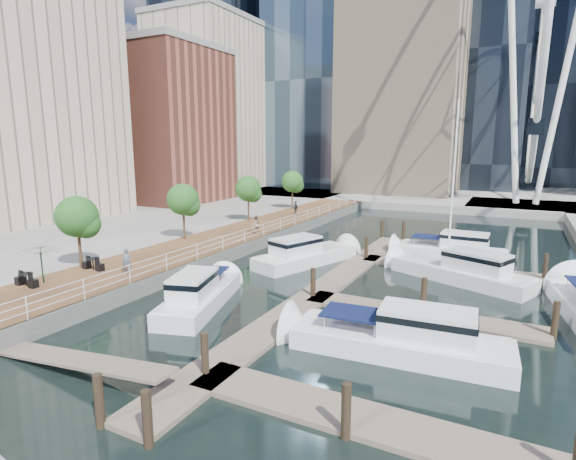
{
  "coord_description": "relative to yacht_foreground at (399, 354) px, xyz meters",
  "views": [
    {
      "loc": [
        13.01,
        -14.58,
        8.74
      ],
      "look_at": [
        -0.72,
        12.1,
        3.0
      ],
      "focal_mm": 28.0,
      "sensor_mm": 36.0,
      "label": 1
    }
  ],
  "objects": [
    {
      "name": "boardwalk",
      "position": [
        -18.09,
        11.71,
        0.5
      ],
      "size": [
        6.0,
        60.0,
        1.0
      ],
      "primitive_type": "cube",
      "color": "brown",
      "rests_on": "ground"
    },
    {
      "name": "railing",
      "position": [
        -15.19,
        11.71,
        1.52
      ],
      "size": [
        0.1,
        60.0,
        1.05
      ],
      "primitive_type": null,
      "color": "white",
      "rests_on": "boardwalk"
    },
    {
      "name": "pedestrian_mid",
      "position": [
        -16.25,
        15.14,
        1.85
      ],
      "size": [
        0.9,
        1.0,
        1.69
      ],
      "primitive_type": "imported",
      "rotation": [
        0.0,
        0.0,
        -1.94
      ],
      "color": "gray",
      "rests_on": "boardwalk"
    },
    {
      "name": "pedestrian_near",
      "position": [
        -16.71,
        0.98,
        1.79
      ],
      "size": [
        0.68,
        0.67,
        1.58
      ],
      "primitive_type": "imported",
      "rotation": [
        0.0,
        0.0,
        0.72
      ],
      "color": "#4F5869",
      "rests_on": "boardwalk"
    },
    {
      "name": "pier",
      "position": [
        4.91,
        48.71,
        0.5
      ],
      "size": [
        14.0,
        12.0,
        1.0
      ],
      "primitive_type": "cube",
      "color": "gray",
      "rests_on": "ground"
    },
    {
      "name": "land_far",
      "position": [
        -9.09,
        98.71,
        0.5
      ],
      "size": [
        200.0,
        114.0,
        1.0
      ],
      "primitive_type": "cube",
      "color": "gray",
      "rests_on": "ground"
    },
    {
      "name": "seawall",
      "position": [
        -15.09,
        11.71,
        0.5
      ],
      "size": [
        0.25,
        60.0,
        1.0
      ],
      "primitive_type": "cube",
      "color": "#595954",
      "rests_on": "ground"
    },
    {
      "name": "yacht_foreground",
      "position": [
        0.0,
        0.0,
        0.0
      ],
      "size": [
        10.05,
        3.41,
        2.15
      ],
      "primitive_type": null,
      "rotation": [
        0.0,
        0.0,
        1.65
      ],
      "color": "white",
      "rests_on": "ground"
    },
    {
      "name": "ferris_wheel",
      "position": [
        4.91,
        48.71,
        25.92
      ],
      "size": [
        5.8,
        45.6,
        47.8
      ],
      "color": "white",
      "rests_on": "ground"
    },
    {
      "name": "land_inland",
      "position": [
        -45.09,
        11.71,
        0.5
      ],
      "size": [
        48.0,
        90.0,
        1.0
      ],
      "primitive_type": "cube",
      "color": "gray",
      "rests_on": "ground"
    },
    {
      "name": "floating_docks",
      "position": [
        -1.13,
        6.69,
        0.49
      ],
      "size": [
        16.0,
        34.0,
        2.6
      ],
      "color": "#6D6051",
      "rests_on": "ground"
    },
    {
      "name": "street_trees",
      "position": [
        -20.49,
        10.71,
        4.29
      ],
      "size": [
        2.6,
        42.6,
        4.6
      ],
      "color": "#3F2B1C",
      "rests_on": "ground"
    },
    {
      "name": "midrise_condos",
      "position": [
        -42.66,
        23.53,
        13.42
      ],
      "size": [
        19.0,
        67.0,
        28.0
      ],
      "color": "#BCAD8E",
      "rests_on": "ground"
    },
    {
      "name": "ground",
      "position": [
        -9.09,
        -3.29,
        0.0
      ],
      "size": [
        520.0,
        520.0,
        0.0
      ],
      "primitive_type": "plane",
      "color": "black",
      "rests_on": "ground"
    },
    {
      "name": "pedestrian_far",
      "position": [
        -18.0,
        26.62,
        1.78
      ],
      "size": [
        0.98,
        0.78,
        1.55
      ],
      "primitive_type": "imported",
      "rotation": [
        0.0,
        0.0,
        2.62
      ],
      "color": "#31373D",
      "rests_on": "boardwalk"
    },
    {
      "name": "moored_yachts",
      "position": [
        -0.01,
        8.05,
        0.0
      ],
      "size": [
        24.56,
        34.46,
        11.5
      ],
      "color": "silver",
      "rests_on": "ground"
    }
  ]
}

